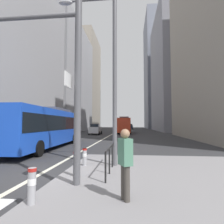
{
  "coord_description": "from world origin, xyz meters",
  "views": [
    {
      "loc": [
        3.61,
        -7.15,
        2.01
      ],
      "look_at": [
        0.3,
        25.16,
        4.08
      ],
      "focal_mm": 29.61,
      "sensor_mm": 36.0,
      "label": 1
    }
  ],
  "objects_px": {
    "street_lamp_post": "(115,53)",
    "pedestrian_waiting": "(125,160)",
    "city_bus_red_receding": "(125,125)",
    "car_oncoming_mid": "(95,129)",
    "bollard_back": "(85,156)",
    "bollard_right": "(76,162)",
    "car_receding_near": "(130,127)",
    "city_bus_blue_oncoming": "(47,126)",
    "traffic_signal_gantry": "(20,60)",
    "bollard_left": "(32,184)"
  },
  "relations": [
    {
      "from": "city_bus_blue_oncoming",
      "to": "bollard_right",
      "type": "xyz_separation_m",
      "value": [
        4.94,
        -8.1,
        -1.21
      ]
    },
    {
      "from": "bollard_right",
      "to": "pedestrian_waiting",
      "type": "xyz_separation_m",
      "value": [
        1.83,
        -1.91,
        0.48
      ]
    },
    {
      "from": "car_oncoming_mid",
      "to": "pedestrian_waiting",
      "type": "relative_size",
      "value": 2.66
    },
    {
      "from": "city_bus_red_receding",
      "to": "pedestrian_waiting",
      "type": "relative_size",
      "value": 6.49
    },
    {
      "from": "street_lamp_post",
      "to": "pedestrian_waiting",
      "type": "xyz_separation_m",
      "value": [
        0.58,
        -3.75,
        -4.17
      ]
    },
    {
      "from": "traffic_signal_gantry",
      "to": "bollard_left",
      "type": "relative_size",
      "value": 7.25
    },
    {
      "from": "city_bus_red_receding",
      "to": "car_oncoming_mid",
      "type": "relative_size",
      "value": 2.44
    },
    {
      "from": "bollard_left",
      "to": "traffic_signal_gantry",
      "type": "bearing_deg",
      "value": 132.25
    },
    {
      "from": "city_bus_red_receding",
      "to": "bollard_back",
      "type": "bearing_deg",
      "value": -91.35
    },
    {
      "from": "bollard_back",
      "to": "car_oncoming_mid",
      "type": "bearing_deg",
      "value": 99.95
    },
    {
      "from": "bollard_right",
      "to": "pedestrian_waiting",
      "type": "height_order",
      "value": "pedestrian_waiting"
    },
    {
      "from": "car_oncoming_mid",
      "to": "bollard_right",
      "type": "bearing_deg",
      "value": -80.45
    },
    {
      "from": "traffic_signal_gantry",
      "to": "street_lamp_post",
      "type": "bearing_deg",
      "value": 43.55
    },
    {
      "from": "city_bus_blue_oncoming",
      "to": "pedestrian_waiting",
      "type": "distance_m",
      "value": 12.1
    },
    {
      "from": "bollard_back",
      "to": "pedestrian_waiting",
      "type": "xyz_separation_m",
      "value": [
        1.92,
        -3.56,
        0.54
      ]
    },
    {
      "from": "car_oncoming_mid",
      "to": "bollard_right",
      "type": "xyz_separation_m",
      "value": [
        4.66,
        -27.7,
        -0.36
      ]
    },
    {
      "from": "city_bus_red_receding",
      "to": "car_oncoming_mid",
      "type": "bearing_deg",
      "value": -136.49
    },
    {
      "from": "traffic_signal_gantry",
      "to": "street_lamp_post",
      "type": "xyz_separation_m",
      "value": [
        2.89,
        2.74,
        1.18
      ]
    },
    {
      "from": "city_bus_blue_oncoming",
      "to": "traffic_signal_gantry",
      "type": "distance_m",
      "value": 9.85
    },
    {
      "from": "city_bus_blue_oncoming",
      "to": "car_receding_near",
      "type": "bearing_deg",
      "value": 82.6
    },
    {
      "from": "city_bus_blue_oncoming",
      "to": "pedestrian_waiting",
      "type": "bearing_deg",
      "value": -55.95
    },
    {
      "from": "car_oncoming_mid",
      "to": "car_receding_near",
      "type": "height_order",
      "value": "same"
    },
    {
      "from": "city_bus_red_receding",
      "to": "pedestrian_waiting",
      "type": "xyz_separation_m",
      "value": [
        1.19,
        -34.64,
        -0.72
      ]
    },
    {
      "from": "car_receding_near",
      "to": "traffic_signal_gantry",
      "type": "distance_m",
      "value": 60.02
    },
    {
      "from": "street_lamp_post",
      "to": "bollard_back",
      "type": "height_order",
      "value": "street_lamp_post"
    },
    {
      "from": "city_bus_blue_oncoming",
      "to": "traffic_signal_gantry",
      "type": "height_order",
      "value": "traffic_signal_gantry"
    },
    {
      "from": "city_bus_blue_oncoming",
      "to": "car_receding_near",
      "type": "xyz_separation_m",
      "value": [
        6.61,
        50.84,
        -0.85
      ]
    },
    {
      "from": "traffic_signal_gantry",
      "to": "bollard_right",
      "type": "relative_size",
      "value": 6.96
    },
    {
      "from": "pedestrian_waiting",
      "to": "bollard_right",
      "type": "bearing_deg",
      "value": 133.7
    },
    {
      "from": "city_bus_blue_oncoming",
      "to": "car_oncoming_mid",
      "type": "relative_size",
      "value": 2.55
    },
    {
      "from": "city_bus_red_receding",
      "to": "bollard_back",
      "type": "distance_m",
      "value": 31.12
    },
    {
      "from": "bollard_right",
      "to": "bollard_back",
      "type": "bearing_deg",
      "value": 93.16
    },
    {
      "from": "car_oncoming_mid",
      "to": "street_lamp_post",
      "type": "xyz_separation_m",
      "value": [
        5.9,
        -25.86,
        4.29
      ]
    },
    {
      "from": "car_receding_near",
      "to": "pedestrian_waiting",
      "type": "height_order",
      "value": "car_receding_near"
    },
    {
      "from": "city_bus_red_receding",
      "to": "car_receding_near",
      "type": "height_order",
      "value": "city_bus_red_receding"
    },
    {
      "from": "bollard_left",
      "to": "city_bus_red_receding",
      "type": "bearing_deg",
      "value": 88.41
    },
    {
      "from": "city_bus_blue_oncoming",
      "to": "street_lamp_post",
      "type": "distance_m",
      "value": 9.45
    },
    {
      "from": "car_receding_near",
      "to": "traffic_signal_gantry",
      "type": "height_order",
      "value": "traffic_signal_gantry"
    },
    {
      "from": "city_bus_blue_oncoming",
      "to": "bollard_left",
      "type": "height_order",
      "value": "city_bus_blue_oncoming"
    },
    {
      "from": "traffic_signal_gantry",
      "to": "bollard_left",
      "type": "distance_m",
      "value": 4.0
    },
    {
      "from": "pedestrian_waiting",
      "to": "city_bus_red_receding",
      "type": "bearing_deg",
      "value": 91.97
    },
    {
      "from": "street_lamp_post",
      "to": "bollard_right",
      "type": "distance_m",
      "value": 5.15
    },
    {
      "from": "city_bus_blue_oncoming",
      "to": "bollard_left",
      "type": "bearing_deg",
      "value": -66.22
    },
    {
      "from": "city_bus_blue_oncoming",
      "to": "car_oncoming_mid",
      "type": "bearing_deg",
      "value": 89.19
    },
    {
      "from": "city_bus_blue_oncoming",
      "to": "traffic_signal_gantry",
      "type": "bearing_deg",
      "value": -69.91
    },
    {
      "from": "car_receding_near",
      "to": "bollard_left",
      "type": "relative_size",
      "value": 5.23
    },
    {
      "from": "city_bus_red_receding",
      "to": "car_receding_near",
      "type": "bearing_deg",
      "value": 87.75
    },
    {
      "from": "traffic_signal_gantry",
      "to": "street_lamp_post",
      "type": "distance_m",
      "value": 4.16
    },
    {
      "from": "bollard_back",
      "to": "street_lamp_post",
      "type": "bearing_deg",
      "value": 8.04
    },
    {
      "from": "city_bus_blue_oncoming",
      "to": "pedestrian_waiting",
      "type": "xyz_separation_m",
      "value": [
        6.76,
        -10.01,
        -0.72
      ]
    }
  ]
}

